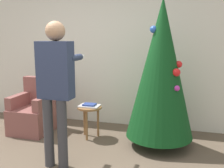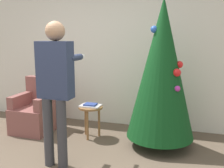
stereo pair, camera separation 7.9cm
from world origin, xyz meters
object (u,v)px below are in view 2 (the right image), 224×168
at_px(armchair, 36,112).
at_px(christmas_tree, 162,69).
at_px(person_standing, 55,81).
at_px(side_stool, 91,112).

bearing_deg(armchair, christmas_tree, -1.10).
relative_size(christmas_tree, person_standing, 1.20).
bearing_deg(person_standing, side_stool, 86.85).
distance_m(christmas_tree, side_stool, 1.31).
bearing_deg(christmas_tree, armchair, 178.90).
bearing_deg(side_stool, person_standing, -93.15).
relative_size(person_standing, side_stool, 3.51).
xyz_separation_m(armchair, person_standing, (0.95, -0.98, 0.75)).
relative_size(christmas_tree, armchair, 2.38).
distance_m(armchair, side_stool, 1.01).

